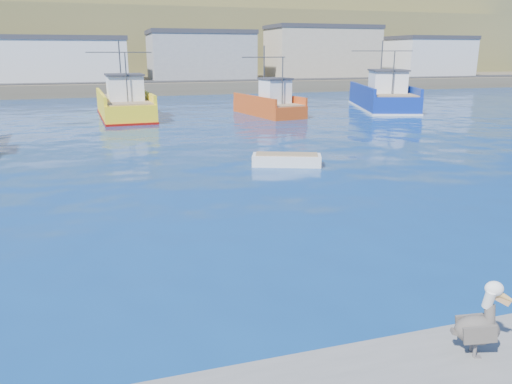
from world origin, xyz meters
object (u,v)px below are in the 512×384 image
boat_orange (270,104)px  pelican (480,324)px  trawler_blue (383,97)px  skiff_mid (287,161)px  trawler_yellow_b (124,105)px  skiff_far (391,104)px

boat_orange → pelican: 38.05m
trawler_blue → skiff_mid: size_ratio=3.79×
trawler_yellow_b → skiff_far: size_ratio=2.81×
trawler_blue → skiff_far: 2.17m
skiff_far → pelican: pelican is taller
boat_orange → skiff_far: (14.36, 2.85, -0.73)m
boat_orange → skiff_mid: size_ratio=2.43×
skiff_mid → skiff_far: skiff_far is taller
skiff_far → boat_orange: bearing=-168.8°
trawler_blue → skiff_far: bearing=31.5°
skiff_mid → trawler_blue: bearing=49.6°
trawler_blue → skiff_mid: (-18.57, -21.84, -0.89)m
boat_orange → pelican: boat_orange is taller
boat_orange → skiff_far: 14.65m
trawler_blue → boat_orange: 12.77m
trawler_yellow_b → trawler_blue: bearing=-1.4°
skiff_mid → pelican: size_ratio=2.64×
skiff_far → skiff_mid: bearing=-131.5°
trawler_blue → pelican: trawler_blue is taller
trawler_blue → boat_orange: size_ratio=1.56×
trawler_yellow_b → skiff_far: trawler_yellow_b is taller
boat_orange → skiff_mid: bearing=-106.5°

